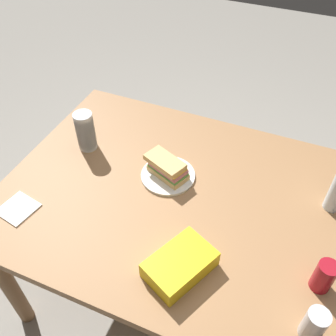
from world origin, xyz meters
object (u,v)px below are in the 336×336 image
paper_plate (168,175)px  sandwich (167,167)px  chip_bag (180,265)px  soda_can_silver (314,325)px  soda_can_red (324,276)px  dining_table (181,210)px  plastic_cup_stack (85,131)px

paper_plate → sandwich: size_ratio=1.12×
sandwich → chip_bag: size_ratio=0.89×
soda_can_silver → sandwich: bearing=-34.0°
paper_plate → soda_can_red: 0.71m
soda_can_red → dining_table: bearing=-18.5°
soda_can_red → chip_bag: size_ratio=0.53×
soda_can_red → chip_bag: soda_can_red is taller
plastic_cup_stack → soda_can_silver: plastic_cup_stack is taller
dining_table → sandwich: size_ratio=7.10×
dining_table → soda_can_red: 0.61m
plastic_cup_stack → soda_can_silver: bearing=156.0°
soda_can_red → soda_can_silver: size_ratio=1.00×
paper_plate → plastic_cup_stack: bearing=-4.5°
dining_table → plastic_cup_stack: (0.50, -0.11, 0.18)m
paper_plate → plastic_cup_stack: size_ratio=1.24×
chip_bag → plastic_cup_stack: 0.75m
sandwich → soda_can_red: soda_can_red is taller
sandwich → plastic_cup_stack: (0.41, -0.03, 0.04)m
paper_plate → chip_bag: 0.45m
soda_can_silver → soda_can_red: bearing=-92.9°
paper_plate → soda_can_silver: 0.78m
soda_can_red → sandwich: bearing=-22.2°
paper_plate → soda_can_silver: soda_can_silver is taller
paper_plate → soda_can_red: soda_can_red is taller
paper_plate → plastic_cup_stack: 0.42m
dining_table → paper_plate: bearing=-40.7°
sandwich → chip_bag: sandwich is taller
paper_plate → sandwich: 0.05m
paper_plate → soda_can_red: size_ratio=1.88×
chip_bag → soda_can_silver: (-0.43, 0.04, 0.03)m
plastic_cup_stack → soda_can_silver: size_ratio=1.52×
sandwich → plastic_cup_stack: plastic_cup_stack is taller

